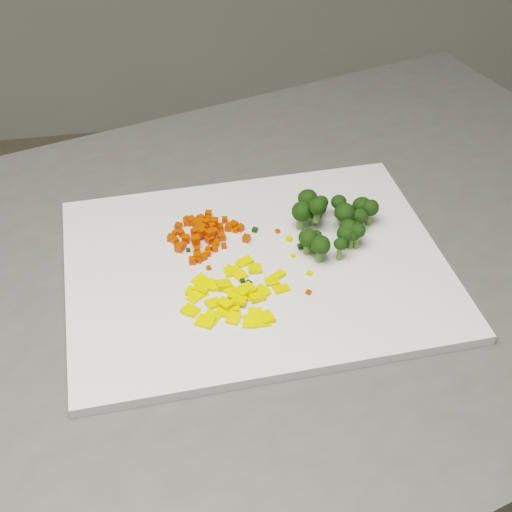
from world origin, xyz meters
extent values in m
cube|color=#4E4E4B|center=(0.36, 0.09, 0.45)|extent=(1.23, 1.02, 0.90)
cube|color=white|center=(0.33, 0.07, 0.91)|extent=(0.45, 0.36, 0.01)
cube|color=red|center=(0.28, 0.12, 0.92)|extent=(0.01, 0.01, 0.01)
cube|color=red|center=(0.24, 0.12, 0.92)|extent=(0.01, 0.01, 0.01)
cube|color=red|center=(0.28, 0.11, 0.91)|extent=(0.01, 0.01, 0.01)
cube|color=red|center=(0.26, 0.11, 0.92)|extent=(0.01, 0.01, 0.01)
cube|color=red|center=(0.28, 0.15, 0.91)|extent=(0.01, 0.01, 0.01)
cube|color=red|center=(0.27, 0.14, 0.91)|extent=(0.01, 0.01, 0.01)
cube|color=red|center=(0.26, 0.11, 0.92)|extent=(0.01, 0.01, 0.01)
cube|color=red|center=(0.27, 0.09, 0.92)|extent=(0.01, 0.01, 0.01)
cube|color=red|center=(0.29, 0.12, 0.92)|extent=(0.01, 0.01, 0.01)
cube|color=red|center=(0.24, 0.14, 0.91)|extent=(0.01, 0.01, 0.01)
cube|color=red|center=(0.32, 0.13, 0.92)|extent=(0.01, 0.01, 0.01)
cube|color=red|center=(0.29, 0.10, 0.91)|extent=(0.01, 0.01, 0.01)
cube|color=red|center=(0.24, 0.11, 0.92)|extent=(0.01, 0.01, 0.01)
cube|color=red|center=(0.27, 0.15, 0.92)|extent=(0.01, 0.01, 0.01)
cube|color=red|center=(0.25, 0.16, 0.92)|extent=(0.01, 0.01, 0.01)
cube|color=red|center=(0.28, 0.16, 0.91)|extent=(0.01, 0.01, 0.01)
cube|color=red|center=(0.29, 0.15, 0.91)|extent=(0.01, 0.01, 0.01)
cube|color=red|center=(0.25, 0.16, 0.92)|extent=(0.01, 0.01, 0.01)
cube|color=red|center=(0.29, 0.14, 0.92)|extent=(0.01, 0.01, 0.01)
cube|color=red|center=(0.25, 0.11, 0.91)|extent=(0.01, 0.01, 0.01)
cube|color=red|center=(0.28, 0.13, 0.92)|extent=(0.01, 0.01, 0.01)
cube|color=red|center=(0.23, 0.13, 0.92)|extent=(0.01, 0.01, 0.01)
cube|color=red|center=(0.27, 0.14, 0.92)|extent=(0.01, 0.01, 0.01)
cube|color=red|center=(0.27, 0.16, 0.92)|extent=(0.01, 0.01, 0.01)
cube|color=red|center=(0.28, 0.12, 0.92)|extent=(0.01, 0.01, 0.01)
cube|color=red|center=(0.30, 0.15, 0.91)|extent=(0.01, 0.01, 0.01)
cube|color=red|center=(0.26, 0.09, 0.92)|extent=(0.01, 0.01, 0.01)
cube|color=red|center=(0.27, 0.13, 0.92)|extent=(0.01, 0.01, 0.01)
cube|color=red|center=(0.28, 0.10, 0.91)|extent=(0.01, 0.01, 0.01)
cube|color=red|center=(0.28, 0.11, 0.91)|extent=(0.01, 0.01, 0.01)
cube|color=red|center=(0.26, 0.16, 0.92)|extent=(0.01, 0.01, 0.01)
cube|color=red|center=(0.30, 0.14, 0.92)|extent=(0.01, 0.01, 0.01)
cube|color=red|center=(0.27, 0.15, 0.92)|extent=(0.01, 0.01, 0.01)
cube|color=red|center=(0.28, 0.17, 0.92)|extent=(0.01, 0.01, 0.01)
cube|color=red|center=(0.26, 0.12, 0.92)|extent=(0.01, 0.01, 0.01)
cube|color=red|center=(0.28, 0.14, 0.92)|extent=(0.01, 0.01, 0.01)
cube|color=red|center=(0.31, 0.14, 0.92)|extent=(0.01, 0.01, 0.01)
cube|color=red|center=(0.32, 0.11, 0.92)|extent=(0.01, 0.01, 0.01)
cube|color=red|center=(0.26, 0.08, 0.91)|extent=(0.01, 0.01, 0.01)
cube|color=red|center=(0.28, 0.13, 0.92)|extent=(0.01, 0.01, 0.01)
cube|color=red|center=(0.27, 0.13, 0.92)|extent=(0.01, 0.01, 0.01)
cube|color=red|center=(0.27, 0.13, 0.92)|extent=(0.01, 0.01, 0.01)
cube|color=red|center=(0.25, 0.12, 0.92)|extent=(0.01, 0.01, 0.01)
cube|color=red|center=(0.28, 0.12, 0.92)|extent=(0.01, 0.01, 0.01)
cube|color=red|center=(0.31, 0.13, 0.91)|extent=(0.01, 0.01, 0.01)
cube|color=red|center=(0.27, 0.15, 0.92)|extent=(0.01, 0.01, 0.01)
cube|color=red|center=(0.25, 0.14, 0.92)|extent=(0.01, 0.01, 0.01)
cube|color=red|center=(0.25, 0.08, 0.92)|extent=(0.01, 0.01, 0.01)
cube|color=red|center=(0.27, 0.09, 0.91)|extent=(0.01, 0.01, 0.01)
cube|color=red|center=(0.24, 0.15, 0.92)|extent=(0.01, 0.01, 0.01)
cube|color=red|center=(0.26, 0.10, 0.91)|extent=(0.01, 0.01, 0.01)
cube|color=red|center=(0.32, 0.14, 0.91)|extent=(0.01, 0.01, 0.01)
cube|color=red|center=(0.29, 0.14, 0.92)|extent=(0.01, 0.01, 0.01)
cube|color=red|center=(0.28, 0.15, 0.92)|extent=(0.01, 0.01, 0.01)
cube|color=red|center=(0.26, 0.15, 0.92)|extent=(0.01, 0.01, 0.01)
cube|color=red|center=(0.27, 0.10, 0.91)|extent=(0.01, 0.01, 0.01)
cube|color=red|center=(0.27, 0.16, 0.91)|extent=(0.01, 0.01, 0.01)
cube|color=red|center=(0.27, 0.14, 0.92)|extent=(0.01, 0.01, 0.01)
cube|color=red|center=(0.28, 0.13, 0.92)|extent=(0.01, 0.01, 0.01)
cube|color=red|center=(0.27, 0.15, 0.91)|extent=(0.01, 0.01, 0.01)
cube|color=yellow|center=(0.27, 0.04, 0.91)|extent=(0.02, 0.02, 0.01)
cube|color=yellow|center=(0.26, -0.01, 0.91)|extent=(0.02, 0.02, 0.01)
cube|color=yellow|center=(0.29, 0.03, 0.91)|extent=(0.02, 0.02, 0.01)
cube|color=yellow|center=(0.35, 0.02, 0.91)|extent=(0.02, 0.01, 0.01)
cube|color=yellow|center=(0.26, 0.04, 0.91)|extent=(0.02, 0.03, 0.01)
cube|color=yellow|center=(0.28, 0.04, 0.92)|extent=(0.02, 0.02, 0.01)
cube|color=yellow|center=(0.29, 0.00, 0.91)|extent=(0.02, 0.02, 0.01)
cube|color=yellow|center=(0.31, 0.07, 0.91)|extent=(0.02, 0.02, 0.01)
cube|color=yellow|center=(0.35, 0.04, 0.91)|extent=(0.02, 0.02, 0.01)
cube|color=yellow|center=(0.32, -0.02, 0.91)|extent=(0.02, 0.02, 0.01)
cube|color=yellow|center=(0.29, 0.01, 0.92)|extent=(0.02, 0.02, 0.00)
cube|color=yellow|center=(0.30, 0.01, 0.92)|extent=(0.02, 0.02, 0.01)
cube|color=yellow|center=(0.27, 0.01, 0.91)|extent=(0.02, 0.02, 0.01)
cube|color=yellow|center=(0.31, 0.03, 0.92)|extent=(0.02, 0.02, 0.01)
cube|color=yellow|center=(0.30, 0.02, 0.92)|extent=(0.02, 0.02, 0.01)
cube|color=yellow|center=(0.26, -0.01, 0.91)|extent=(0.02, 0.02, 0.01)
cube|color=yellow|center=(0.30, -0.02, 0.91)|extent=(0.02, 0.02, 0.01)
cube|color=yellow|center=(0.31, -0.01, 0.91)|extent=(0.02, 0.02, 0.01)
cube|color=yellow|center=(0.30, 0.06, 0.91)|extent=(0.02, 0.02, 0.00)
cube|color=yellow|center=(0.32, 0.02, 0.91)|extent=(0.02, 0.02, 0.01)
cube|color=yellow|center=(0.32, 0.01, 0.91)|extent=(0.02, 0.02, 0.01)
cube|color=yellow|center=(0.32, 0.06, 0.91)|extent=(0.02, 0.02, 0.01)
cube|color=yellow|center=(0.29, -0.02, 0.91)|extent=(0.02, 0.02, 0.01)
cube|color=yellow|center=(0.25, 0.02, 0.91)|extent=(0.02, 0.02, 0.01)
cube|color=yellow|center=(0.26, -0.01, 0.91)|extent=(0.02, 0.02, 0.00)
cube|color=yellow|center=(0.26, 0.05, 0.91)|extent=(0.02, 0.02, 0.01)
cube|color=yellow|center=(0.26, 0.04, 0.91)|extent=(0.02, 0.02, 0.01)
cube|color=yellow|center=(0.24, 0.00, 0.91)|extent=(0.02, 0.02, 0.01)
cube|color=yellow|center=(0.28, 0.00, 0.91)|extent=(0.02, 0.02, 0.01)
cube|color=yellow|center=(0.25, 0.03, 0.91)|extent=(0.02, 0.02, 0.01)
cube|color=yellow|center=(0.31, 0.02, 0.91)|extent=(0.02, 0.03, 0.01)
cube|color=yellow|center=(0.32, -0.02, 0.91)|extent=(0.02, 0.02, 0.01)
cube|color=yellow|center=(0.32, 0.02, 0.91)|extent=(0.02, 0.02, 0.01)
cube|color=yellow|center=(0.34, 0.03, 0.91)|extent=(0.02, 0.01, 0.00)
cube|color=yellow|center=(0.28, 0.04, 0.91)|extent=(0.02, 0.01, 0.00)
cube|color=yellow|center=(0.25, 0.03, 0.91)|extent=(0.02, 0.02, 0.01)
cube|color=yellow|center=(0.28, 0.00, 0.92)|extent=(0.02, 0.02, 0.00)
cube|color=yellow|center=(0.30, 0.05, 0.91)|extent=(0.02, 0.02, 0.01)
cube|color=yellow|center=(0.38, 0.04, 0.91)|extent=(0.01, 0.01, 0.00)
cube|color=yellow|center=(0.27, 0.10, 0.91)|extent=(0.01, 0.01, 0.00)
cube|color=black|center=(0.38, 0.09, 0.91)|extent=(0.01, 0.01, 0.00)
cube|color=red|center=(0.37, 0.01, 0.91)|extent=(0.01, 0.01, 0.00)
cube|color=yellow|center=(0.31, 0.14, 0.91)|extent=(0.01, 0.01, 0.00)
cube|color=red|center=(0.36, 0.12, 0.91)|extent=(0.01, 0.01, 0.00)
cube|color=yellow|center=(0.37, 0.07, 0.91)|extent=(0.01, 0.01, 0.00)
cube|color=red|center=(0.27, 0.07, 0.91)|extent=(0.01, 0.01, 0.00)
cube|color=yellow|center=(0.37, 0.11, 0.91)|extent=(0.01, 0.01, 0.00)
cube|color=yellow|center=(0.26, 0.01, 0.91)|extent=(0.01, 0.01, 0.00)
cube|color=red|center=(0.40, 0.08, 0.91)|extent=(0.00, 0.00, 0.00)
cube|color=yellow|center=(0.29, 0.07, 0.91)|extent=(0.01, 0.01, 0.00)
cube|color=black|center=(0.31, 0.04, 0.91)|extent=(0.01, 0.01, 0.00)
cube|color=black|center=(0.33, 0.13, 0.91)|extent=(0.01, 0.01, 0.00)
cube|color=black|center=(0.25, 0.11, 0.91)|extent=(0.01, 0.01, 0.00)
cube|color=black|center=(0.31, 0.04, 0.91)|extent=(0.01, 0.01, 0.00)
camera|label=1|loc=(0.22, -0.54, 1.45)|focal=50.00mm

